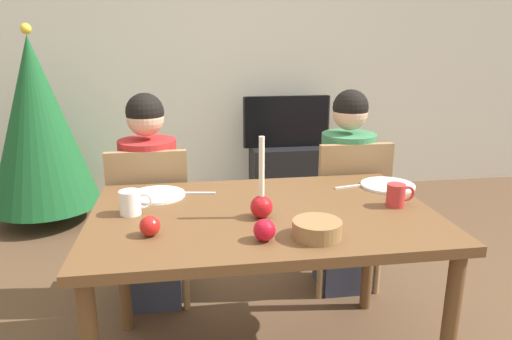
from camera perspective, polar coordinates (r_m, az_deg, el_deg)
The scene contains 19 objects.
back_wall at distance 4.37m, azimuth -4.89°, elevation 14.05°, with size 6.40×0.10×2.60m, color beige.
dining_table at distance 1.95m, azimuth 0.90°, elevation -7.37°, with size 1.40×0.90×0.75m.
chair_left at distance 2.55m, azimuth -12.75°, elevation -5.74°, with size 0.40×0.40×0.90m.
chair_right at distance 2.69m, azimuth 11.13°, elevation -4.48°, with size 0.40×0.40×0.90m.
person_left_child at distance 2.56m, azimuth -12.79°, elevation -4.28°, with size 0.30×0.30×1.17m.
person_right_child at distance 2.70m, azimuth 10.96°, elevation -3.10°, with size 0.30×0.30×1.17m.
tv_stand at distance 4.33m, azimuth 3.66°, elevation -0.18°, with size 0.64×0.40×0.48m, color black.
tv at distance 4.22m, azimuth 3.77°, elevation 5.96°, with size 0.79×0.05×0.46m.
christmas_tree at distance 3.97m, azimuth -25.22°, elevation 5.18°, with size 0.83×0.83×1.54m.
candle_centerpiece at distance 1.83m, azimuth 0.69°, elevation -3.89°, with size 0.09×0.09×0.33m.
plate_left at distance 2.13m, azimuth -12.08°, elevation -3.02°, with size 0.25×0.25×0.01m, color white.
plate_right at distance 2.31m, azimuth 15.88°, elevation -1.81°, with size 0.26×0.26×0.01m, color white.
mug_left at distance 1.93m, azimuth -15.10°, elevation -3.87°, with size 0.13×0.08×0.10m.
mug_right at distance 2.04m, azimuth 16.90°, elevation -2.97°, with size 0.12×0.08×0.10m.
fork_left at distance 2.14m, azimuth -7.41°, elevation -2.82°, with size 0.18×0.01×0.01m, color silver.
fork_right at distance 2.26m, azimuth 11.68°, elevation -1.97°, with size 0.18×0.01×0.01m, color silver.
bowl_walnuts at distance 1.67m, azimuth 7.50°, elevation -7.22°, with size 0.18×0.18×0.06m, color olive.
apple_near_candle at distance 1.63m, azimuth 1.05°, elevation -7.39°, with size 0.08×0.08×0.08m, color red.
apple_by_left_plate at distance 1.72m, azimuth -12.90°, elevation -6.70°, with size 0.07×0.07×0.07m, color red.
Camera 1 is at (-0.30, -1.76, 1.43)m, focal length 32.54 mm.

